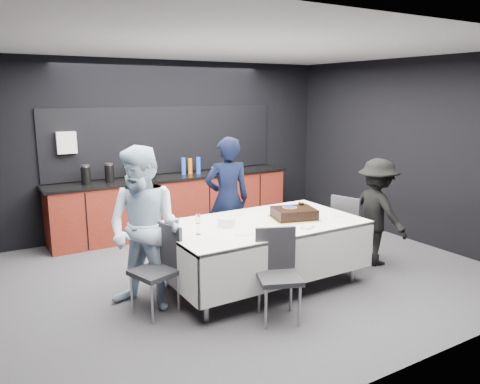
% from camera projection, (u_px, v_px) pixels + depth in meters
% --- Properties ---
extents(ground, '(6.00, 6.00, 0.00)m').
position_uv_depth(ground, '(244.00, 273.00, 6.00)').
color(ground, '#424247').
rests_on(ground, ground).
extents(room_shell, '(6.04, 5.04, 2.82)m').
position_uv_depth(room_shell, '(244.00, 128.00, 5.62)').
color(room_shell, white).
rests_on(room_shell, ground).
extents(kitchenette, '(4.10, 0.64, 2.05)m').
position_uv_depth(kitchenette, '(173.00, 199.00, 7.74)').
color(kitchenette, '#61180F').
rests_on(kitchenette, ground).
extents(party_table, '(2.32, 1.32, 0.78)m').
position_uv_depth(party_table, '(262.00, 233.00, 5.54)').
color(party_table, '#99999E').
rests_on(party_table, ground).
extents(cake_assembly, '(0.62, 0.55, 0.17)m').
position_uv_depth(cake_assembly, '(294.00, 213.00, 5.64)').
color(cake_assembly, yellow).
rests_on(cake_assembly, party_table).
extents(plate_stack, '(0.21, 0.21, 0.10)m').
position_uv_depth(plate_stack, '(226.00, 222.00, 5.33)').
color(plate_stack, white).
rests_on(plate_stack, party_table).
extents(loose_plate_near, '(0.21, 0.21, 0.01)m').
position_uv_depth(loose_plate_near, '(244.00, 233.00, 5.06)').
color(loose_plate_near, white).
rests_on(loose_plate_near, party_table).
extents(loose_plate_right_a, '(0.20, 0.20, 0.01)m').
position_uv_depth(loose_plate_right_a, '(306.00, 211.00, 5.98)').
color(loose_plate_right_a, white).
rests_on(loose_plate_right_a, party_table).
extents(loose_plate_right_b, '(0.18, 0.18, 0.01)m').
position_uv_depth(loose_plate_right_b, '(337.00, 216.00, 5.77)').
color(loose_plate_right_b, white).
rests_on(loose_plate_right_b, party_table).
extents(loose_plate_far, '(0.22, 0.22, 0.01)m').
position_uv_depth(loose_plate_far, '(239.00, 213.00, 5.88)').
color(loose_plate_far, white).
rests_on(loose_plate_far, party_table).
extents(fork_pile, '(0.19, 0.15, 0.03)m').
position_uv_depth(fork_pile, '(308.00, 227.00, 5.26)').
color(fork_pile, white).
rests_on(fork_pile, party_table).
extents(champagne_flute, '(0.06, 0.06, 0.22)m').
position_uv_depth(champagne_flute, '(198.00, 220.00, 4.99)').
color(champagne_flute, white).
rests_on(champagne_flute, party_table).
extents(chair_left, '(0.52, 0.52, 0.92)m').
position_uv_depth(chair_left, '(160.00, 262.00, 4.88)').
color(chair_left, '#2A2A2F').
rests_on(chair_left, ground).
extents(chair_right, '(0.52, 0.52, 0.92)m').
position_uv_depth(chair_right, '(349.00, 224.00, 6.32)').
color(chair_right, '#2A2A2F').
rests_on(chair_right, ground).
extents(chair_near, '(0.55, 0.55, 0.92)m').
position_uv_depth(chair_near, '(277.00, 267.00, 4.75)').
color(chair_near, '#2A2A2F').
rests_on(chair_near, ground).
extents(person_center, '(0.70, 0.55, 1.71)m').
position_uv_depth(person_center, '(227.00, 200.00, 6.33)').
color(person_center, black).
rests_on(person_center, ground).
extents(person_left, '(1.05, 1.08, 1.75)m').
position_uv_depth(person_left, '(145.00, 229.00, 4.89)').
color(person_left, '#C5E1F8').
rests_on(person_left, ground).
extents(person_right, '(0.55, 0.93, 1.43)m').
position_uv_depth(person_right, '(377.00, 212.00, 6.23)').
color(person_right, black).
rests_on(person_right, ground).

